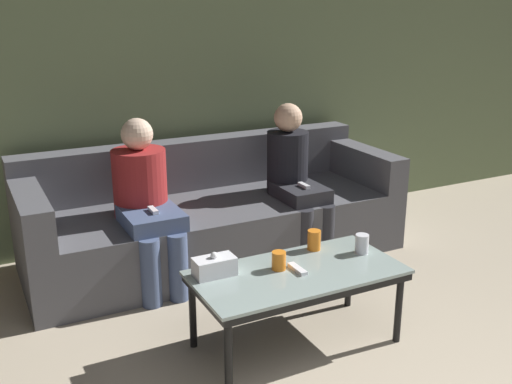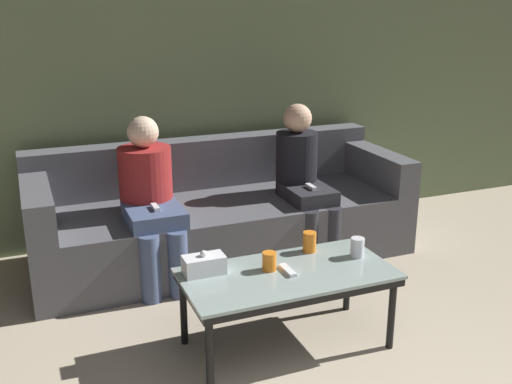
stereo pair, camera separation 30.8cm
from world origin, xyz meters
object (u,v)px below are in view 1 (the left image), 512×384
Objects in this scene: cup_near_left at (362,244)px; tissue_box at (214,266)px; game_remote at (297,269)px; seated_person_left_end at (145,197)px; coffee_table at (297,278)px; cup_near_right at (279,261)px; cup_far_center at (314,240)px; couch at (213,217)px; seated_person_mid_left at (294,175)px.

cup_near_left is 0.51× the size of tissue_box.
seated_person_left_end is (-0.49, 1.13, 0.15)m from game_remote.
coffee_table is 0.14m from cup_near_right.
cup_near_left is 0.75× the size of game_remote.
cup_near_left is (0.45, 0.04, 0.10)m from coffee_table.
cup_near_left is 0.95× the size of cup_far_center.
couch is 2.43× the size of seated_person_mid_left.
game_remote reaches higher than coffee_table.
couch is 1.35m from game_remote.
tissue_box is at bearing -85.94° from seated_person_left_end.
couch reaches higher than cup_far_center.
couch is 1.30m from tissue_box.
cup_far_center is 0.66m from tissue_box.
cup_near_left is 1.11× the size of cup_near_right.
tissue_box reaches higher than cup_near_right.
cup_far_center is (0.31, 0.14, 0.01)m from cup_near_right.
coffee_table is at bearing -37.58° from cup_near_right.
seated_person_left_end is (-0.41, 1.07, 0.11)m from cup_near_right.
cup_near_left is at bearing 4.80° from coffee_table.
seated_person_mid_left reaches higher than cup_near_left.
cup_far_center is at bearing 41.26° from coffee_table.
game_remote is (0.00, 0.00, 0.05)m from coffee_table.
game_remote is (-0.23, -0.21, -0.05)m from cup_far_center.
cup_far_center reaches higher than game_remote.
tissue_box is at bearing 172.61° from cup_near_left.
tissue_box is 0.20× the size of seated_person_mid_left.
coffee_table is at bearing -93.34° from couch.
tissue_box is (-0.42, 0.15, 0.09)m from coffee_table.
couch reaches higher than cup_near_left.
couch is 18.19× the size of game_remote.
tissue_box is at bearing 165.26° from cup_near_right.
game_remote is at bearing -119.73° from seated_person_mid_left.
seated_person_mid_left is at bearing 55.81° from cup_near_right.
couch is at bearing 97.80° from cup_far_center.
seated_person_left_end is at bearing 113.34° from coffee_table.
couch is 0.68m from seated_person_left_end.
game_remote is at bearing -66.66° from seated_person_left_end.
seated_person_left_end reaches higher than cup_far_center.
cup_near_right is (-0.16, -1.28, 0.19)m from couch.
seated_person_mid_left is at bearing -20.43° from couch.
seated_person_left_end is (-0.72, 0.93, 0.10)m from cup_far_center.
seated_person_mid_left reaches higher than tissue_box.
seated_person_left_end reaches higher than cup_near_left.
game_remote is (0.08, -0.06, -0.04)m from cup_near_right.
game_remote is (-0.08, -1.34, 0.15)m from couch.
coffee_table is 11.28× the size of cup_near_right.
cup_far_center is 0.11× the size of seated_person_left_end.
cup_far_center reaches higher than cup_near_left.
cup_near_left is (0.37, -1.30, 0.20)m from couch.
couch is 1.16m from cup_far_center.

